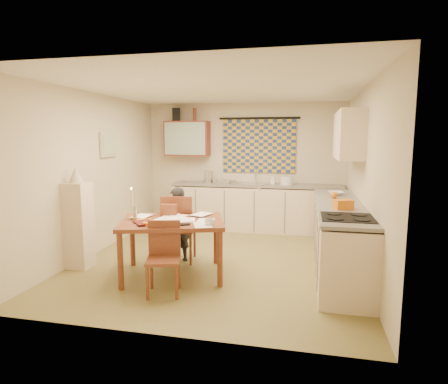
% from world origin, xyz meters
% --- Properties ---
extents(floor, '(4.00, 4.50, 0.02)m').
position_xyz_m(floor, '(0.00, 0.00, -0.01)').
color(floor, olive).
rests_on(floor, ground).
extents(ceiling, '(4.00, 4.50, 0.02)m').
position_xyz_m(ceiling, '(0.00, 0.00, 2.51)').
color(ceiling, white).
rests_on(ceiling, floor).
extents(wall_back, '(4.00, 0.02, 2.50)m').
position_xyz_m(wall_back, '(0.00, 2.26, 1.25)').
color(wall_back, beige).
rests_on(wall_back, floor).
extents(wall_front, '(4.00, 0.02, 2.50)m').
position_xyz_m(wall_front, '(0.00, -2.26, 1.25)').
color(wall_front, beige).
rests_on(wall_front, floor).
extents(wall_left, '(0.02, 4.50, 2.50)m').
position_xyz_m(wall_left, '(-2.01, 0.00, 1.25)').
color(wall_left, beige).
rests_on(wall_left, floor).
extents(wall_right, '(0.02, 4.50, 2.50)m').
position_xyz_m(wall_right, '(2.01, 0.00, 1.25)').
color(wall_right, beige).
rests_on(wall_right, floor).
extents(window_blind, '(1.45, 0.03, 1.05)m').
position_xyz_m(window_blind, '(0.30, 2.22, 1.65)').
color(window_blind, navy).
rests_on(window_blind, wall_back).
extents(curtain_rod, '(1.60, 0.04, 0.04)m').
position_xyz_m(curtain_rod, '(0.30, 2.20, 2.20)').
color(curtain_rod, black).
rests_on(curtain_rod, wall_back).
extents(wall_cabinet, '(0.90, 0.34, 0.70)m').
position_xyz_m(wall_cabinet, '(-1.15, 2.08, 1.80)').
color(wall_cabinet, maroon).
rests_on(wall_cabinet, wall_back).
extents(wall_cabinet_glass, '(0.84, 0.02, 0.64)m').
position_xyz_m(wall_cabinet_glass, '(-1.15, 1.91, 1.80)').
color(wall_cabinet_glass, '#99B2A5').
rests_on(wall_cabinet_glass, wall_back).
extents(upper_cabinet_right, '(0.34, 1.30, 0.70)m').
position_xyz_m(upper_cabinet_right, '(1.83, 0.55, 1.85)').
color(upper_cabinet_right, beige).
rests_on(upper_cabinet_right, wall_right).
extents(framed_print, '(0.04, 0.50, 0.40)m').
position_xyz_m(framed_print, '(-1.97, 0.40, 1.70)').
color(framed_print, beige).
rests_on(framed_print, wall_left).
extents(print_canvas, '(0.01, 0.42, 0.32)m').
position_xyz_m(print_canvas, '(-1.95, 0.40, 1.70)').
color(print_canvas, silver).
rests_on(print_canvas, wall_left).
extents(counter_back, '(3.30, 0.62, 0.92)m').
position_xyz_m(counter_back, '(0.30, 1.95, 0.45)').
color(counter_back, beige).
rests_on(counter_back, floor).
extents(counter_right, '(0.62, 2.95, 0.92)m').
position_xyz_m(counter_right, '(1.70, 0.01, 0.45)').
color(counter_right, beige).
rests_on(counter_right, floor).
extents(stove, '(0.60, 0.60, 0.93)m').
position_xyz_m(stove, '(1.70, -0.97, 0.46)').
color(stove, white).
rests_on(stove, floor).
extents(sink, '(0.68, 0.62, 0.10)m').
position_xyz_m(sink, '(0.24, 1.95, 0.88)').
color(sink, silver).
rests_on(sink, counter_back).
extents(tap, '(0.03, 0.03, 0.28)m').
position_xyz_m(tap, '(0.26, 2.13, 1.06)').
color(tap, silver).
rests_on(tap, counter_back).
extents(dish_rack, '(0.42, 0.39, 0.06)m').
position_xyz_m(dish_rack, '(-0.34, 1.95, 0.95)').
color(dish_rack, silver).
rests_on(dish_rack, counter_back).
extents(kettle, '(0.23, 0.23, 0.24)m').
position_xyz_m(kettle, '(-0.67, 1.95, 1.04)').
color(kettle, silver).
rests_on(kettle, counter_back).
extents(mixing_bowl, '(0.28, 0.28, 0.16)m').
position_xyz_m(mixing_bowl, '(0.88, 1.95, 1.00)').
color(mixing_bowl, white).
rests_on(mixing_bowl, counter_back).
extents(soap_bottle, '(0.09, 0.09, 0.18)m').
position_xyz_m(soap_bottle, '(0.61, 2.00, 1.01)').
color(soap_bottle, white).
rests_on(soap_bottle, counter_back).
extents(bowl, '(0.33, 0.33, 0.06)m').
position_xyz_m(bowl, '(1.70, 0.76, 0.95)').
color(bowl, white).
rests_on(bowl, counter_right).
extents(orange_bag, '(0.26, 0.23, 0.12)m').
position_xyz_m(orange_bag, '(1.70, -0.45, 0.98)').
color(orange_bag, orange).
rests_on(orange_bag, counter_right).
extents(fruit_orange, '(0.10, 0.10, 0.10)m').
position_xyz_m(fruit_orange, '(1.65, 0.42, 0.97)').
color(fruit_orange, orange).
rests_on(fruit_orange, counter_right).
extents(speaker, '(0.22, 0.24, 0.26)m').
position_xyz_m(speaker, '(-1.38, 2.08, 2.28)').
color(speaker, black).
rests_on(speaker, wall_cabinet).
extents(bottle_green, '(0.08, 0.08, 0.26)m').
position_xyz_m(bottle_green, '(-1.33, 2.08, 2.28)').
color(bottle_green, '#195926').
rests_on(bottle_green, wall_cabinet).
extents(bottle_brown, '(0.08, 0.08, 0.26)m').
position_xyz_m(bottle_brown, '(-0.99, 2.08, 2.28)').
color(bottle_brown, maroon).
rests_on(bottle_brown, wall_cabinet).
extents(dining_table, '(1.54, 1.33, 0.75)m').
position_xyz_m(dining_table, '(-0.45, -0.77, 0.38)').
color(dining_table, '#612D19').
rests_on(dining_table, floor).
extents(chair_far, '(0.51, 0.51, 0.99)m').
position_xyz_m(chair_far, '(-0.56, -0.19, 0.31)').
color(chair_far, '#612D19').
rests_on(chair_far, floor).
extents(chair_near, '(0.47, 0.47, 0.84)m').
position_xyz_m(chair_near, '(-0.35, -1.35, 0.26)').
color(chair_near, '#612D19').
rests_on(chair_near, floor).
extents(person, '(0.65, 0.64, 1.11)m').
position_xyz_m(person, '(-0.58, -0.22, 0.56)').
color(person, black).
rests_on(person, floor).
extents(shelf_stand, '(0.32, 0.30, 1.20)m').
position_xyz_m(shelf_stand, '(-1.84, -0.75, 0.60)').
color(shelf_stand, beige).
rests_on(shelf_stand, floor).
extents(lampshade, '(0.20, 0.20, 0.22)m').
position_xyz_m(lampshade, '(-1.84, -0.75, 1.31)').
color(lampshade, beige).
rests_on(lampshade, shelf_stand).
extents(letter_rack, '(0.23, 0.13, 0.16)m').
position_xyz_m(letter_rack, '(-0.59, -0.53, 0.83)').
color(letter_rack, '#612D19').
rests_on(letter_rack, dining_table).
extents(mug, '(0.19, 0.19, 0.09)m').
position_xyz_m(mug, '(0.10, -0.98, 0.79)').
color(mug, white).
rests_on(mug, dining_table).
extents(magazine, '(0.50, 0.50, 0.03)m').
position_xyz_m(magazine, '(-0.79, -1.13, 0.76)').
color(magazine, maroon).
rests_on(magazine, dining_table).
extents(book, '(0.37, 0.38, 0.02)m').
position_xyz_m(book, '(-0.84, -1.01, 0.76)').
color(book, orange).
rests_on(book, dining_table).
extents(orange_box, '(0.12, 0.08, 0.04)m').
position_xyz_m(orange_box, '(-0.63, -1.15, 0.77)').
color(orange_box, orange).
rests_on(orange_box, dining_table).
extents(eyeglasses, '(0.13, 0.10, 0.02)m').
position_xyz_m(eyeglasses, '(-0.20, -1.03, 0.76)').
color(eyeglasses, black).
rests_on(eyeglasses, dining_table).
extents(candle_holder, '(0.06, 0.06, 0.18)m').
position_xyz_m(candle_holder, '(-0.92, -0.87, 0.84)').
color(candle_holder, silver).
rests_on(candle_holder, dining_table).
extents(candle, '(0.02, 0.02, 0.22)m').
position_xyz_m(candle, '(-0.95, -0.90, 1.04)').
color(candle, white).
rests_on(candle, dining_table).
extents(candle_flame, '(0.02, 0.02, 0.02)m').
position_xyz_m(candle_flame, '(-0.96, -0.89, 1.16)').
color(candle_flame, '#FFCC66').
rests_on(candle_flame, dining_table).
extents(papers, '(1.20, 0.96, 0.02)m').
position_xyz_m(papers, '(-0.38, -0.76, 0.76)').
color(papers, white).
rests_on(papers, dining_table).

